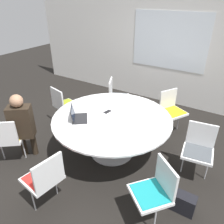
{
  "coord_description": "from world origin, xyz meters",
  "views": [
    {
      "loc": [
        1.67,
        -2.66,
        2.57
      ],
      "look_at": [
        0.0,
        0.0,
        0.83
      ],
      "focal_mm": 35.0,
      "sensor_mm": 36.0,
      "label": 1
    }
  ],
  "objects_px": {
    "chair_6": "(63,103)",
    "laptop": "(77,116)",
    "chair_4": "(171,108)",
    "cell_phone": "(107,112)",
    "handbag": "(181,202)",
    "chair_3": "(199,147)",
    "chair_0": "(8,136)",
    "chair_5": "(116,94)",
    "chair_2": "(155,189)",
    "person_0": "(22,123)",
    "chair_1": "(44,177)"
  },
  "relations": [
    {
      "from": "chair_0",
      "to": "handbag",
      "type": "distance_m",
      "value": 2.8
    },
    {
      "from": "chair_3",
      "to": "person_0",
      "type": "xyz_separation_m",
      "value": [
        -2.55,
        -1.15,
        0.19
      ]
    },
    {
      "from": "chair_4",
      "to": "cell_phone",
      "type": "relative_size",
      "value": 5.7
    },
    {
      "from": "chair_4",
      "to": "handbag",
      "type": "height_order",
      "value": "chair_4"
    },
    {
      "from": "chair_3",
      "to": "cell_phone",
      "type": "xyz_separation_m",
      "value": [
        -1.55,
        -0.14,
        0.22
      ]
    },
    {
      "from": "chair_3",
      "to": "handbag",
      "type": "bearing_deg",
      "value": 83.93
    },
    {
      "from": "chair_5",
      "to": "cell_phone",
      "type": "bearing_deg",
      "value": -1.52
    },
    {
      "from": "chair_1",
      "to": "chair_5",
      "type": "distance_m",
      "value": 2.7
    },
    {
      "from": "chair_3",
      "to": "person_0",
      "type": "relative_size",
      "value": 0.71
    },
    {
      "from": "chair_6",
      "to": "laptop",
      "type": "distance_m",
      "value": 1.15
    },
    {
      "from": "chair_3",
      "to": "handbag",
      "type": "xyz_separation_m",
      "value": [
        0.02,
        -0.79,
        -0.37
      ]
    },
    {
      "from": "cell_phone",
      "to": "handbag",
      "type": "relative_size",
      "value": 0.42
    },
    {
      "from": "chair_6",
      "to": "person_0",
      "type": "distance_m",
      "value": 1.2
    },
    {
      "from": "chair_0",
      "to": "chair_1",
      "type": "xyz_separation_m",
      "value": [
        1.17,
        -0.3,
        0.0
      ]
    },
    {
      "from": "chair_3",
      "to": "person_0",
      "type": "distance_m",
      "value": 2.81
    },
    {
      "from": "chair_2",
      "to": "chair_4",
      "type": "distance_m",
      "value": 2.17
    },
    {
      "from": "chair_6",
      "to": "chair_1",
      "type": "bearing_deg",
      "value": -39.32
    },
    {
      "from": "chair_4",
      "to": "chair_6",
      "type": "xyz_separation_m",
      "value": [
        -2.0,
        -0.99,
        0.0
      ]
    },
    {
      "from": "chair_3",
      "to": "chair_6",
      "type": "distance_m",
      "value": 2.77
    },
    {
      "from": "person_0",
      "to": "handbag",
      "type": "xyz_separation_m",
      "value": [
        2.58,
        0.36,
        -0.57
      ]
    },
    {
      "from": "chair_1",
      "to": "chair_4",
      "type": "height_order",
      "value": "same"
    },
    {
      "from": "laptop",
      "to": "handbag",
      "type": "height_order",
      "value": "laptop"
    },
    {
      "from": "chair_0",
      "to": "chair_6",
      "type": "height_order",
      "value": "same"
    },
    {
      "from": "chair_4",
      "to": "person_0",
      "type": "distance_m",
      "value": 2.81
    },
    {
      "from": "chair_2",
      "to": "chair_3",
      "type": "height_order",
      "value": "same"
    },
    {
      "from": "chair_1",
      "to": "chair_3",
      "type": "bearing_deg",
      "value": -34.26
    },
    {
      "from": "chair_3",
      "to": "chair_5",
      "type": "xyz_separation_m",
      "value": [
        -2.05,
        0.98,
        0.0
      ]
    },
    {
      "from": "chair_0",
      "to": "chair_2",
      "type": "bearing_deg",
      "value": -31.77
    },
    {
      "from": "chair_0",
      "to": "chair_6",
      "type": "relative_size",
      "value": 1.0
    },
    {
      "from": "chair_5",
      "to": "laptop",
      "type": "xyz_separation_m",
      "value": [
        0.21,
        -1.6,
        0.27
      ]
    },
    {
      "from": "chair_0",
      "to": "chair_3",
      "type": "xyz_separation_m",
      "value": [
        2.69,
        1.36,
        0.0
      ]
    },
    {
      "from": "chair_3",
      "to": "chair_4",
      "type": "distance_m",
      "value": 1.26
    },
    {
      "from": "laptop",
      "to": "cell_phone",
      "type": "distance_m",
      "value": 0.55
    },
    {
      "from": "chair_4",
      "to": "chair_1",
      "type": "bearing_deg",
      "value": 13.13
    },
    {
      "from": "chair_6",
      "to": "cell_phone",
      "type": "distance_m",
      "value": 1.25
    },
    {
      "from": "chair_0",
      "to": "handbag",
      "type": "height_order",
      "value": "chair_0"
    },
    {
      "from": "handbag",
      "to": "chair_1",
      "type": "bearing_deg",
      "value": -150.6
    },
    {
      "from": "chair_4",
      "to": "person_0",
      "type": "xyz_separation_m",
      "value": [
        -1.79,
        -2.16,
        0.19
      ]
    },
    {
      "from": "chair_1",
      "to": "person_0",
      "type": "relative_size",
      "value": 0.71
    },
    {
      "from": "chair_4",
      "to": "chair_6",
      "type": "height_order",
      "value": "same"
    },
    {
      "from": "chair_1",
      "to": "chair_0",
      "type": "bearing_deg",
      "value": 83.81
    },
    {
      "from": "chair_0",
      "to": "handbag",
      "type": "bearing_deg",
      "value": -26.11
    },
    {
      "from": "chair_6",
      "to": "cell_phone",
      "type": "height_order",
      "value": "chair_6"
    },
    {
      "from": "chair_2",
      "to": "chair_4",
      "type": "relative_size",
      "value": 1.0
    },
    {
      "from": "chair_0",
      "to": "chair_1",
      "type": "bearing_deg",
      "value": -52.29
    },
    {
      "from": "chair_4",
      "to": "chair_5",
      "type": "relative_size",
      "value": 1.0
    },
    {
      "from": "chair_4",
      "to": "chair_0",
      "type": "bearing_deg",
      "value": -10.22
    },
    {
      "from": "chair_5",
      "to": "chair_0",
      "type": "bearing_deg",
      "value": -40.66
    },
    {
      "from": "chair_2",
      "to": "person_0",
      "type": "distance_m",
      "value": 2.31
    },
    {
      "from": "chair_1",
      "to": "chair_2",
      "type": "bearing_deg",
      "value": -57.83
    }
  ]
}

